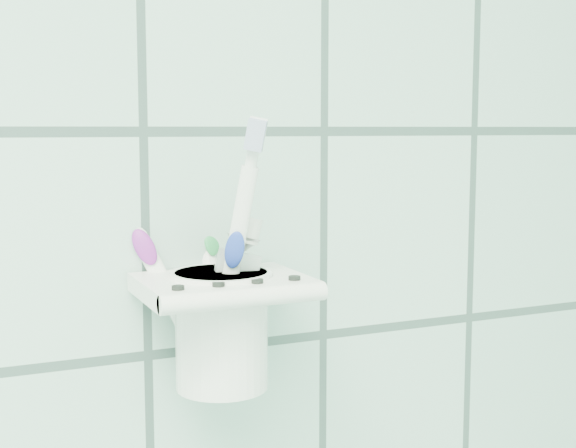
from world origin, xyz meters
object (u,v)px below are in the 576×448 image
at_px(toothbrush_pink, 207,236).
at_px(toothbrush_orange, 212,245).
at_px(toothbrush_blue, 215,239).
at_px(toothpaste_tube, 213,284).
at_px(cup, 222,325).
at_px(holder_bracket, 222,288).

height_order(toothbrush_pink, toothbrush_orange, toothbrush_pink).
bearing_deg(toothbrush_blue, toothpaste_tube, -128.18).
bearing_deg(toothbrush_pink, cup, -42.00).
distance_m(toothbrush_blue, toothpaste_tube, 0.03).
bearing_deg(toothbrush_orange, holder_bracket, -37.16).
xyz_separation_m(cup, toothbrush_pink, (-0.01, 0.01, 0.07)).
distance_m(holder_bracket, cup, 0.03).
bearing_deg(cup, holder_bracket, -97.89).
height_order(cup, toothbrush_blue, toothbrush_blue).
bearing_deg(toothbrush_pink, holder_bracket, -52.13).
bearing_deg(cup, toothbrush_blue, 89.57).
height_order(cup, toothpaste_tube, toothpaste_tube).
relative_size(toothbrush_blue, toothpaste_tube, 1.54).
distance_m(toothbrush_pink, toothpaste_tube, 0.04).
bearing_deg(toothpaste_tube, holder_bracket, -16.75).
distance_m(holder_bracket, toothpaste_tube, 0.01).
distance_m(cup, toothpaste_tube, 0.03).
bearing_deg(holder_bracket, toothbrush_orange, 115.81).
xyz_separation_m(cup, toothbrush_orange, (-0.01, 0.01, 0.06)).
height_order(holder_bracket, cup, same).
height_order(cup, toothbrush_orange, toothbrush_orange).
distance_m(cup, toothbrush_orange, 0.06).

